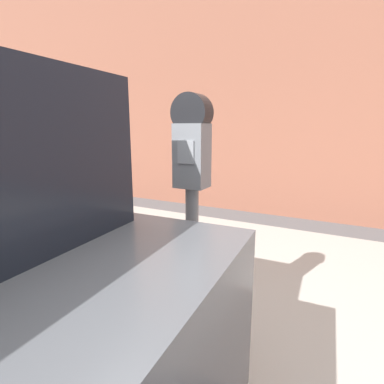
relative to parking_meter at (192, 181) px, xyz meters
name	(u,v)px	position (x,y,z in m)	size (l,w,h in m)	color
sidewalk	(210,265)	(-0.38, 1.18, -1.11)	(24.00, 2.80, 0.11)	#BCB7AD
building_facade	(274,67)	(-0.38, 3.66, 1.25)	(24.00, 0.30, 4.83)	#935642
parking_meter	(192,181)	(0.00, 0.00, 0.00)	(0.21, 0.15, 1.55)	slate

